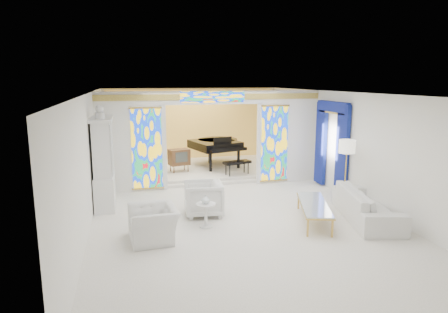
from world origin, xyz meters
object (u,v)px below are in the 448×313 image
object	(u,v)px
china_cabinet	(104,164)
grand_piano	(217,145)
armchair_right	(203,198)
coffee_table	(314,205)
sofa	(367,205)
tv_console	(179,157)
armchair_left	(153,224)

from	to	relation	value
china_cabinet	grand_piano	xyz separation A→B (m)	(3.87, 3.61, -0.21)
armchair_right	coffee_table	size ratio (longest dim) A/B	0.44
sofa	tv_console	distance (m)	6.67
armchair_left	armchair_right	world-z (taller)	armchair_right
sofa	armchair_right	bearing A→B (deg)	84.91
armchair_left	sofa	distance (m)	5.08
sofa	grand_piano	xyz separation A→B (m)	(-2.30, 6.19, 0.58)
coffee_table	tv_console	world-z (taller)	tv_console
armchair_right	tv_console	size ratio (longest dim) A/B	1.19
sofa	coffee_table	size ratio (longest dim) A/B	1.20
china_cabinet	coffee_table	distance (m)	5.47
china_cabinet	sofa	bearing A→B (deg)	-22.66
china_cabinet	armchair_right	xyz separation A→B (m)	(2.40, -1.28, -0.74)
armchair_left	grand_piano	xyz separation A→B (m)	(2.79, 6.20, 0.60)
armchair_left	armchair_right	xyz separation A→B (m)	(1.32, 1.31, 0.07)
armchair_right	coffee_table	xyz separation A→B (m)	(2.46, -1.11, -0.01)
armchair_left	armchair_right	size ratio (longest dim) A/B	1.17
china_cabinet	armchair_right	bearing A→B (deg)	-27.98
armchair_right	tv_console	world-z (taller)	tv_console
china_cabinet	sofa	world-z (taller)	china_cabinet
grand_piano	armchair_left	bearing A→B (deg)	-130.30
china_cabinet	armchair_left	bearing A→B (deg)	-67.25
china_cabinet	armchair_right	world-z (taller)	china_cabinet
armchair_left	tv_console	xyz separation A→B (m)	(1.27, 5.47, 0.33)
coffee_table	tv_console	distance (m)	5.85
armchair_right	grand_piano	bearing A→B (deg)	168.52
sofa	tv_console	xyz separation A→B (m)	(-3.81, 5.46, 0.32)
sofa	tv_console	world-z (taller)	tv_console
china_cabinet	grand_piano	world-z (taller)	china_cabinet
china_cabinet	grand_piano	distance (m)	5.30
china_cabinet	armchair_right	size ratio (longest dim) A/B	2.91
china_cabinet	sofa	size ratio (longest dim) A/B	1.07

